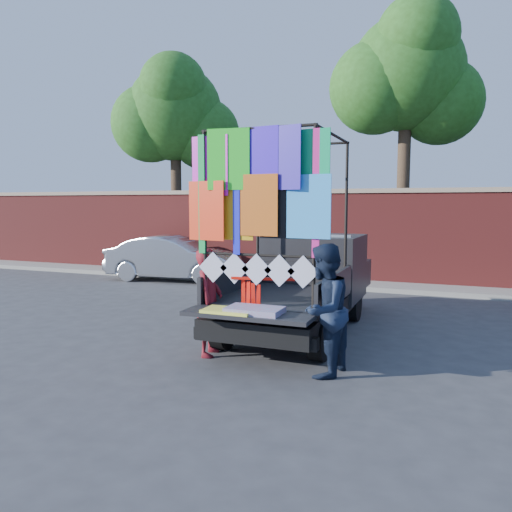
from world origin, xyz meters
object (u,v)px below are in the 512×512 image
at_px(pickup_truck, 307,280).
at_px(woman, 209,302).
at_px(man, 324,310).
at_px(sedan, 174,258).

xyz_separation_m(pickup_truck, woman, (-0.81, -2.33, -0.03)).
xyz_separation_m(woman, man, (1.76, -0.25, 0.07)).
xyz_separation_m(sedan, man, (5.96, -6.25, 0.21)).
relative_size(woman, man, 0.92).
relative_size(pickup_truck, woman, 3.26).
bearing_deg(woman, man, -110.25).
distance_m(pickup_truck, man, 2.74).
relative_size(pickup_truck, sedan, 1.32).
bearing_deg(man, sedan, -129.47).
bearing_deg(pickup_truck, sedan, 143.71).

